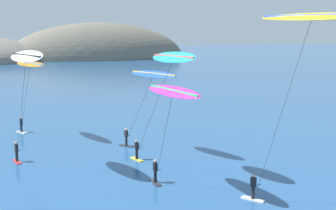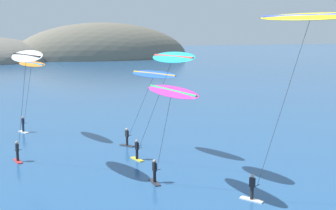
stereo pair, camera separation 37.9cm
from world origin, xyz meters
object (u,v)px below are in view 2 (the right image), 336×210
kitesurfer_cyan (169,67)px  kitesurfer_white (25,64)px  kitesurfer_blue (151,80)px  kitesurfer_orange (31,69)px  kitesurfer_yellow (305,34)px  kitesurfer_magenta (170,99)px

kitesurfer_cyan → kitesurfer_white: kitesurfer_white is taller
kitesurfer_blue → kitesurfer_orange: (-9.04, 9.70, 0.44)m
kitesurfer_cyan → kitesurfer_orange: size_ratio=1.19×
kitesurfer_white → kitesurfer_yellow: size_ratio=0.80×
kitesurfer_blue → kitesurfer_yellow: bearing=-75.3°
kitesurfer_cyan → kitesurfer_blue: bearing=83.5°
kitesurfer_blue → kitesurfer_orange: 13.27m
kitesurfer_magenta → kitesurfer_blue: (1.88, 8.97, 0.14)m
kitesurfer_cyan → kitesurfer_white: (-9.38, 4.51, 0.12)m
kitesurfer_orange → kitesurfer_yellow: size_ratio=0.67×
kitesurfer_magenta → kitesurfer_blue: bearing=78.2°
kitesurfer_white → kitesurfer_cyan: bearing=-25.7°
kitesurfer_magenta → kitesurfer_cyan: bearing=69.3°
kitesurfer_orange → kitesurfer_white: kitesurfer_white is taller
kitesurfer_cyan → kitesurfer_blue: size_ratio=1.26×
kitesurfer_orange → kitesurfer_yellow: bearing=-62.0°
kitesurfer_magenta → kitesurfer_orange: bearing=111.0°
kitesurfer_cyan → kitesurfer_white: size_ratio=0.99×
kitesurfer_white → kitesurfer_blue: bearing=6.9°
kitesurfer_blue → kitesurfer_magenta: bearing=-101.8°
kitesurfer_cyan → kitesurfer_blue: kitesurfer_cyan is taller
kitesurfer_cyan → kitesurfer_magenta: 3.87m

